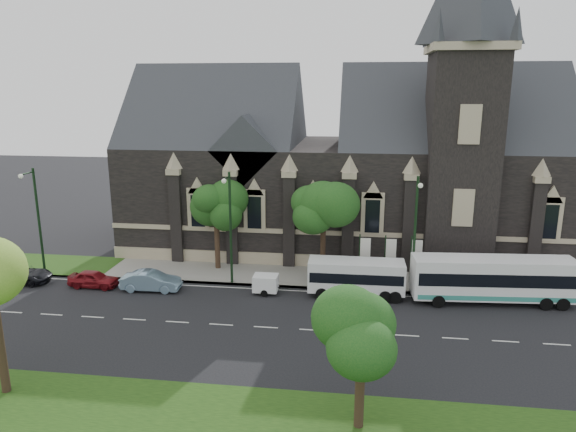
% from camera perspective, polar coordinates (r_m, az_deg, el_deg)
% --- Properties ---
extents(ground, '(160.00, 160.00, 0.00)m').
position_cam_1_polar(ground, '(34.82, -2.44, -12.06)').
color(ground, black).
rests_on(ground, ground).
extents(sidewalk, '(80.00, 5.00, 0.15)m').
position_cam_1_polar(sidewalk, '(43.43, -0.28, -6.54)').
color(sidewalk, gray).
rests_on(sidewalk, ground).
extents(museum, '(40.00, 17.70, 29.90)m').
position_cam_1_polar(museum, '(50.11, 7.00, 5.68)').
color(museum, black).
rests_on(museum, ground).
extents(tree_park_east, '(3.40, 3.40, 6.28)m').
position_cam_1_polar(tree_park_east, '(23.98, 8.49, -12.52)').
color(tree_park_east, black).
rests_on(tree_park_east, ground).
extents(tree_walk_right, '(4.08, 4.08, 7.80)m').
position_cam_1_polar(tree_walk_right, '(42.65, 4.21, 1.10)').
color(tree_walk_right, black).
rests_on(tree_walk_right, ground).
extents(tree_walk_left, '(3.91, 3.91, 7.64)m').
position_cam_1_polar(tree_walk_left, '(44.08, -7.56, 1.32)').
color(tree_walk_left, black).
rests_on(tree_walk_left, ground).
extents(street_lamp_near, '(0.36, 1.88, 9.00)m').
position_cam_1_polar(street_lamp_near, '(39.50, 13.76, -1.36)').
color(street_lamp_near, black).
rests_on(street_lamp_near, ground).
extents(street_lamp_mid, '(0.36, 1.88, 9.00)m').
position_cam_1_polar(street_lamp_mid, '(40.38, -6.38, -0.71)').
color(street_lamp_mid, black).
rests_on(street_lamp_mid, ground).
extents(street_lamp_far, '(0.36, 1.88, 9.00)m').
position_cam_1_polar(street_lamp_far, '(46.81, -25.77, -0.00)').
color(street_lamp_far, black).
rests_on(street_lamp_far, ground).
extents(banner_flag_left, '(0.90, 0.10, 4.00)m').
position_cam_1_polar(banner_flag_left, '(41.85, 8.21, -4.14)').
color(banner_flag_left, black).
rests_on(banner_flag_left, ground).
extents(banner_flag_center, '(0.90, 0.10, 4.00)m').
position_cam_1_polar(banner_flag_center, '(41.93, 10.95, -4.21)').
color(banner_flag_center, black).
rests_on(banner_flag_center, ground).
extents(banner_flag_right, '(0.90, 0.10, 4.00)m').
position_cam_1_polar(banner_flag_right, '(42.11, 13.67, -4.28)').
color(banner_flag_right, black).
rests_on(banner_flag_right, ground).
extents(tour_coach, '(11.60, 3.34, 3.34)m').
position_cam_1_polar(tour_coach, '(40.64, 21.49, -6.38)').
color(tour_coach, white).
rests_on(tour_coach, ground).
extents(shuttle_bus, '(7.12, 2.58, 2.74)m').
position_cam_1_polar(shuttle_bus, '(39.42, 7.48, -6.48)').
color(shuttle_bus, white).
rests_on(shuttle_bus, ground).
extents(box_trailer, '(2.67, 1.57, 1.43)m').
position_cam_1_polar(box_trailer, '(39.84, -2.45, -7.35)').
color(box_trailer, white).
rests_on(box_trailer, ground).
extents(sedan, '(4.63, 1.77, 1.51)m').
position_cam_1_polar(sedan, '(41.75, -14.75, -6.88)').
color(sedan, '#80A0B9').
rests_on(sedan, ground).
extents(car_far_red, '(3.93, 1.68, 1.33)m').
position_cam_1_polar(car_far_red, '(43.79, -20.49, -6.46)').
color(car_far_red, maroon).
rests_on(car_far_red, ground).
extents(car_far_black, '(4.79, 2.26, 1.32)m').
position_cam_1_polar(car_far_black, '(47.14, -27.13, -5.70)').
color(car_far_black, black).
rests_on(car_far_black, ground).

